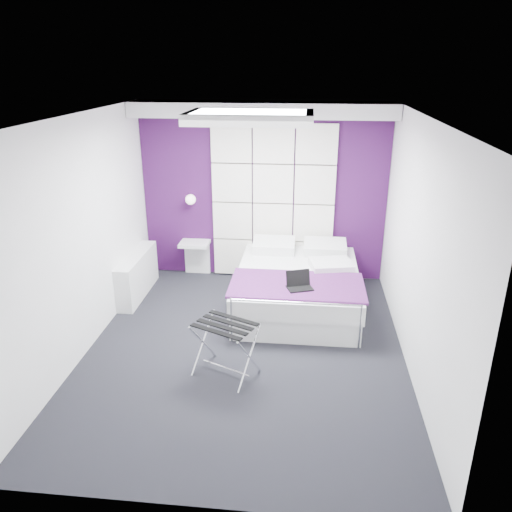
# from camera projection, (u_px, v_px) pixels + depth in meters

# --- Properties ---
(floor) EXTENTS (4.40, 4.40, 0.00)m
(floor) POSITION_uv_depth(u_px,v_px,m) (245.00, 350.00, 5.75)
(floor) COLOR black
(floor) RESTS_ON ground
(ceiling) EXTENTS (4.40, 4.40, 0.00)m
(ceiling) POSITION_uv_depth(u_px,v_px,m) (243.00, 117.00, 4.80)
(ceiling) COLOR white
(ceiling) RESTS_ON wall_back
(wall_back) EXTENTS (3.60, 0.00, 3.60)m
(wall_back) POSITION_uv_depth(u_px,v_px,m) (263.00, 193.00, 7.31)
(wall_back) COLOR white
(wall_back) RESTS_ON floor
(wall_left) EXTENTS (0.00, 4.40, 4.40)m
(wall_left) POSITION_uv_depth(u_px,v_px,m) (81.00, 238.00, 5.45)
(wall_left) COLOR white
(wall_left) RESTS_ON floor
(wall_right) EXTENTS (0.00, 4.40, 4.40)m
(wall_right) POSITION_uv_depth(u_px,v_px,m) (418.00, 250.00, 5.10)
(wall_right) COLOR white
(wall_right) RESTS_ON floor
(accent_wall) EXTENTS (3.58, 0.02, 2.58)m
(accent_wall) POSITION_uv_depth(u_px,v_px,m) (263.00, 193.00, 7.30)
(accent_wall) COLOR #360E3F
(accent_wall) RESTS_ON wall_back
(soffit) EXTENTS (3.58, 0.50, 0.20)m
(soffit) POSITION_uv_depth(u_px,v_px,m) (262.00, 110.00, 6.65)
(soffit) COLOR white
(soffit) RESTS_ON wall_back
(headboard) EXTENTS (1.80, 0.08, 2.30)m
(headboard) POSITION_uv_depth(u_px,v_px,m) (273.00, 203.00, 7.29)
(headboard) COLOR white
(headboard) RESTS_ON wall_back
(skylight) EXTENTS (1.36, 0.86, 0.12)m
(skylight) POSITION_uv_depth(u_px,v_px,m) (250.00, 116.00, 5.38)
(skylight) COLOR white
(skylight) RESTS_ON ceiling
(wall_lamp) EXTENTS (0.15, 0.15, 0.15)m
(wall_lamp) POSITION_uv_depth(u_px,v_px,m) (191.00, 199.00, 7.32)
(wall_lamp) COLOR white
(wall_lamp) RESTS_ON wall_back
(radiator) EXTENTS (0.22, 1.20, 0.60)m
(radiator) POSITION_uv_depth(u_px,v_px,m) (137.00, 275.00, 7.01)
(radiator) COLOR white
(radiator) RESTS_ON floor
(bed) EXTENTS (1.64, 1.98, 0.70)m
(bed) POSITION_uv_depth(u_px,v_px,m) (297.00, 287.00, 6.65)
(bed) COLOR white
(bed) RESTS_ON floor
(nightstand) EXTENTS (0.44, 0.34, 0.05)m
(nightstand) POSITION_uv_depth(u_px,v_px,m) (195.00, 244.00, 7.53)
(nightstand) COLOR white
(nightstand) RESTS_ON wall_back
(luggage_rack) EXTENTS (0.60, 0.44, 0.59)m
(luggage_rack) POSITION_uv_depth(u_px,v_px,m) (226.00, 349.00, 5.21)
(luggage_rack) COLOR silver
(luggage_rack) RESTS_ON floor
(laptop) EXTENTS (0.29, 0.21, 0.21)m
(laptop) POSITION_uv_depth(u_px,v_px,m) (300.00, 284.00, 5.99)
(laptop) COLOR black
(laptop) RESTS_ON bed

